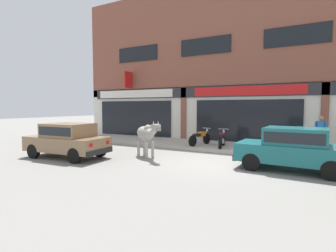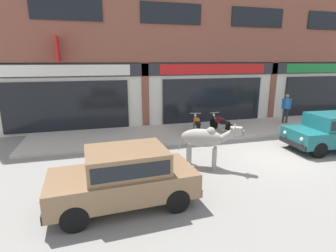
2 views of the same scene
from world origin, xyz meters
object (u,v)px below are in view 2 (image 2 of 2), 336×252
(cow, at_px, (205,138))
(car_0, at_px, (333,130))
(motorcycle_0, at_px, (197,126))
(motorcycle_1, at_px, (221,125))
(pedestrian, at_px, (286,105))
(car_2, at_px, (124,174))

(cow, bearing_deg, car_0, 3.23)
(cow, relative_size, motorcycle_0, 1.06)
(car_0, bearing_deg, motorcycle_0, 145.54)
(car_0, xyz_separation_m, motorcycle_1, (-3.36, 3.03, -0.28))
(cow, bearing_deg, motorcycle_0, 72.64)
(cow, height_order, motorcycle_0, cow)
(car_0, distance_m, pedestrian, 3.97)
(motorcycle_0, bearing_deg, pedestrian, 7.47)
(car_0, bearing_deg, car_2, -166.60)
(car_0, distance_m, motorcycle_0, 5.56)
(cow, height_order, car_2, cow)
(motorcycle_0, xyz_separation_m, pedestrian, (5.47, 0.72, 0.60))
(motorcycle_1, bearing_deg, car_0, -42.03)
(motorcycle_0, relative_size, pedestrian, 1.11)
(motorcycle_0, bearing_deg, car_0, -34.46)
(motorcycle_0, xyz_separation_m, motorcycle_1, (1.21, -0.11, 0.00))
(cow, bearing_deg, motorcycle_1, 55.63)
(cow, xyz_separation_m, motorcycle_1, (2.29, 3.35, -0.47))
(cow, relative_size, motorcycle_1, 1.05)
(pedestrian, bearing_deg, cow, -147.49)
(motorcycle_1, distance_m, pedestrian, 4.38)
(car_0, height_order, car_2, same)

